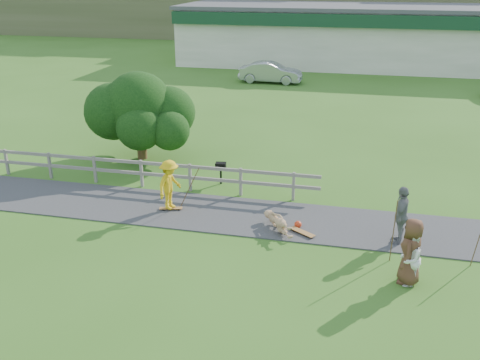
# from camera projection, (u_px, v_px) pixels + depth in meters

# --- Properties ---
(ground) EXTENTS (260.00, 260.00, 0.00)m
(ground) POSITION_uv_depth(u_px,v_px,m) (218.00, 234.00, 17.33)
(ground) COLOR #35631C
(ground) RESTS_ON ground
(path) EXTENTS (34.00, 3.00, 0.04)m
(path) POSITION_uv_depth(u_px,v_px,m) (229.00, 215.00, 18.68)
(path) COLOR #333336
(path) RESTS_ON ground
(fence) EXTENTS (15.05, 0.10, 1.10)m
(fence) POSITION_uv_depth(u_px,v_px,m) (127.00, 168.00, 21.02)
(fence) COLOR slate
(fence) RESTS_ON ground
(strip_mall) EXTENTS (32.50, 10.75, 5.10)m
(strip_mall) POSITION_uv_depth(u_px,v_px,m) (365.00, 35.00, 47.20)
(strip_mall) COLOR beige
(strip_mall) RESTS_ON ground
(skater_rider) EXTENTS (0.94, 1.29, 1.79)m
(skater_rider) POSITION_uv_depth(u_px,v_px,m) (170.00, 187.00, 18.72)
(skater_rider) COLOR gold
(skater_rider) RESTS_ON ground
(skater_fallen) EXTENTS (1.57, 1.26, 0.60)m
(skater_fallen) POSITION_uv_depth(u_px,v_px,m) (279.00, 223.00, 17.46)
(skater_fallen) COLOR tan
(skater_fallen) RESTS_ON ground
(spectator_a) EXTENTS (0.84, 0.93, 1.57)m
(spectator_a) POSITION_uv_depth(u_px,v_px,m) (410.00, 259.00, 14.32)
(spectator_a) COLOR white
(spectator_a) RESTS_ON ground
(spectator_b) EXTENTS (0.66, 1.18, 1.90)m
(spectator_b) POSITION_uv_depth(u_px,v_px,m) (401.00, 215.00, 16.47)
(spectator_b) COLOR slate
(spectator_b) RESTS_ON ground
(spectator_c) EXTENTS (0.84, 1.06, 1.90)m
(spectator_c) POSITION_uv_depth(u_px,v_px,m) (411.00, 252.00, 14.34)
(spectator_c) COLOR #553322
(spectator_c) RESTS_ON ground
(car_silver) EXTENTS (4.73, 1.74, 1.55)m
(car_silver) POSITION_uv_depth(u_px,v_px,m) (270.00, 72.00, 40.19)
(car_silver) COLOR #9A9BA1
(car_silver) RESTS_ON ground
(tree) EXTENTS (4.79, 4.79, 3.52)m
(tree) POSITION_uv_depth(u_px,v_px,m) (140.00, 121.00, 23.66)
(tree) COLOR black
(tree) RESTS_ON ground
(bbq) EXTENTS (0.44, 0.36, 0.89)m
(bbq) POSITION_uv_depth(u_px,v_px,m) (221.00, 173.00, 21.27)
(bbq) COLOR black
(bbq) RESTS_ON ground
(longboard_rider) EXTENTS (0.84, 0.40, 0.09)m
(longboard_rider) POSITION_uv_depth(u_px,v_px,m) (171.00, 209.00, 19.03)
(longboard_rider) COLOR olive
(longboard_rider) RESTS_ON ground
(longboard_fallen) EXTENTS (0.90, 0.71, 0.10)m
(longboard_fallen) POSITION_uv_depth(u_px,v_px,m) (302.00, 233.00, 17.29)
(longboard_fallen) COLOR olive
(longboard_fallen) RESTS_ON ground
(helmet) EXTENTS (0.25, 0.25, 0.25)m
(helmet) POSITION_uv_depth(u_px,v_px,m) (298.00, 225.00, 17.71)
(helmet) COLOR red
(helmet) RESTS_ON ground
(pole_rider) EXTENTS (0.03, 0.03, 1.73)m
(pole_rider) POSITION_uv_depth(u_px,v_px,m) (190.00, 185.00, 18.96)
(pole_rider) COLOR brown
(pole_rider) RESTS_ON ground
(pole_spec_left) EXTENTS (0.03, 0.03, 1.94)m
(pole_spec_left) POSITION_uv_depth(u_px,v_px,m) (394.00, 231.00, 15.41)
(pole_spec_left) COLOR brown
(pole_spec_left) RESTS_ON ground
(pole_spec_right) EXTENTS (0.03, 0.03, 1.67)m
(pole_spec_right) POSITION_uv_depth(u_px,v_px,m) (478.00, 241.00, 15.17)
(pole_spec_right) COLOR brown
(pole_spec_right) RESTS_ON ground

